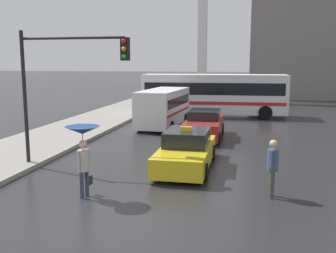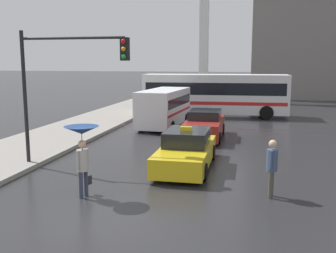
{
  "view_description": "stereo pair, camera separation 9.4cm",
  "coord_description": "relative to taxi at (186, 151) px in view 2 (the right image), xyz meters",
  "views": [
    {
      "loc": [
        3.5,
        -8.78,
        3.99
      ],
      "look_at": [
        0.39,
        6.56,
        1.4
      ],
      "focal_mm": 42.0,
      "sensor_mm": 36.0,
      "label": 1
    },
    {
      "loc": [
        3.59,
        -8.76,
        3.99
      ],
      "look_at": [
        0.39,
        6.56,
        1.4
      ],
      "focal_mm": 42.0,
      "sensor_mm": 36.0,
      "label": 2
    }
  ],
  "objects": [
    {
      "name": "ground_plane",
      "position": [
        -1.3,
        -5.62,
        -0.65
      ],
      "size": [
        300.0,
        300.0,
        0.0
      ],
      "primitive_type": "plane",
      "color": "#262628"
    },
    {
      "name": "pedestrian_with_umbrella",
      "position": [
        -2.46,
        -3.91,
        1.03
      ],
      "size": [
        1.02,
        1.02,
        2.14
      ],
      "rotation": [
        0.0,
        0.0,
        1.26
      ],
      "color": "#2D3347",
      "rests_on": "ground_plane"
    },
    {
      "name": "sedan_red",
      "position": [
        0.0,
        5.96,
        0.03
      ],
      "size": [
        1.91,
        4.46,
        1.47
      ],
      "rotation": [
        0.0,
        0.0,
        3.14
      ],
      "color": "maroon",
      "rests_on": "ground_plane"
    },
    {
      "name": "city_bus",
      "position": [
        -0.23,
        14.62,
        1.05
      ],
      "size": [
        10.51,
        2.99,
        3.07
      ],
      "rotation": [
        0.0,
        0.0,
        -1.53
      ],
      "color": "silver",
      "rests_on": "ground_plane"
    },
    {
      "name": "ambulance_van",
      "position": [
        -2.89,
        9.25,
        0.62
      ],
      "size": [
        2.43,
        5.75,
        2.29
      ],
      "rotation": [
        0.0,
        0.0,
        3.07
      ],
      "color": "white",
      "rests_on": "ground_plane"
    },
    {
      "name": "taxi",
      "position": [
        0.0,
        0.0,
        0.0
      ],
      "size": [
        1.91,
        4.76,
        1.58
      ],
      "rotation": [
        0.0,
        0.0,
        3.14
      ],
      "color": "gold",
      "rests_on": "ground_plane"
    },
    {
      "name": "monument_cross",
      "position": [
        -2.57,
        27.12,
        9.16
      ],
      "size": [
        7.61,
        0.9,
        17.29
      ],
      "color": "white",
      "rests_on": "ground_plane"
    },
    {
      "name": "traffic_light",
      "position": [
        -4.27,
        -1.01,
        2.97
      ],
      "size": [
        4.19,
        0.38,
        5.13
      ],
      "color": "black",
      "rests_on": "ground_plane"
    },
    {
      "name": "pedestrian_man",
      "position": [
        2.99,
        -2.8,
        0.39
      ],
      "size": [
        0.39,
        0.48,
        1.74
      ],
      "rotation": [
        0.0,
        0.0,
        -1.78
      ],
      "color": "#4C473D",
      "rests_on": "ground_plane"
    }
  ]
}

